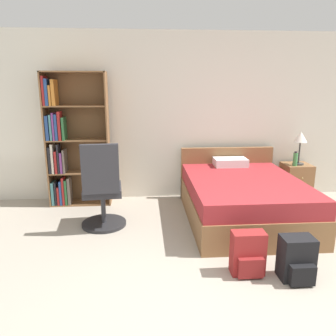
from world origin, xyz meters
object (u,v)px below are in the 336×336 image
object	(u,v)px
bookshelf	(69,143)
office_chair	(102,191)
table_lamp	(301,139)
water_bottle	(295,159)
nightstand	(296,181)
backpack_red	(248,254)
backpack_black	(297,260)
bed	(242,198)

from	to	relation	value
bookshelf	office_chair	distance (m)	1.22
table_lamp	water_bottle	distance (m)	0.32
bookshelf	nightstand	xyz separation A→B (m)	(3.56, -0.03, -0.66)
office_chair	backpack_red	distance (m)	1.94
backpack_red	office_chair	bearing A→B (deg)	142.30
table_lamp	backpack_black	distance (m)	2.57
bookshelf	backpack_black	xyz separation A→B (m)	(2.54, -2.27, -0.75)
office_chair	nightstand	bearing A→B (deg)	17.58
table_lamp	water_bottle	bearing A→B (deg)	-138.98
office_chair	backpack_black	xyz separation A→B (m)	(1.95, -1.30, -0.30)
nightstand	table_lamp	distance (m)	0.69
backpack_black	backpack_red	xyz separation A→B (m)	(-0.43, 0.12, 0.00)
office_chair	water_bottle	xyz separation A→B (m)	(2.88, 0.84, 0.18)
office_chair	nightstand	xyz separation A→B (m)	(2.97, 0.94, -0.21)
bookshelf	backpack_red	size ratio (longest dim) A/B	4.60
bookshelf	nightstand	bearing A→B (deg)	-0.41
nightstand	backpack_red	distance (m)	2.57
backpack_black	bookshelf	bearing A→B (deg)	138.22
table_lamp	water_bottle	xyz separation A→B (m)	(-0.09, -0.08, -0.29)
nightstand	backpack_black	bearing A→B (deg)	-114.58
backpack_black	bed	bearing A→B (deg)	93.37
office_chair	water_bottle	distance (m)	3.01
nightstand	table_lamp	bearing A→B (deg)	-78.83
bed	table_lamp	xyz separation A→B (m)	(1.12, 0.73, 0.67)
bed	nightstand	distance (m)	1.34
table_lamp	backpack_red	size ratio (longest dim) A/B	1.21
bed	table_lamp	size ratio (longest dim) A/B	3.76
bookshelf	bed	xyz separation A→B (m)	(2.45, -0.78, -0.65)
bed	office_chair	xyz separation A→B (m)	(-1.86, -0.19, 0.20)
bookshelf	water_bottle	bearing A→B (deg)	-2.11
office_chair	backpack_black	world-z (taller)	office_chair
nightstand	backpack_red	world-z (taller)	nightstand
water_bottle	backpack_red	bearing A→B (deg)	-124.11
bookshelf	office_chair	bearing A→B (deg)	-58.78
bookshelf	backpack_red	world-z (taller)	bookshelf
bookshelf	backpack_black	bearing A→B (deg)	-41.78
office_chair	nightstand	size ratio (longest dim) A/B	1.97
table_lamp	water_bottle	size ratio (longest dim) A/B	2.31
bookshelf	bed	size ratio (longest dim) A/B	1.01
bookshelf	office_chair	world-z (taller)	bookshelf
backpack_red	table_lamp	bearing A→B (deg)	55.17
backpack_red	bed	bearing A→B (deg)	75.93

